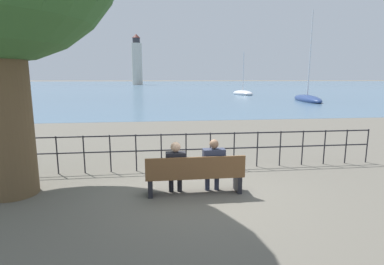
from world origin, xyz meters
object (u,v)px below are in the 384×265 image
Objects in this scene: sailboat_2 at (243,93)px; seated_person_left at (176,165)px; seated_person_right at (213,163)px; park_bench at (195,175)px; harbor_lighthouse at (137,61)px; sailboat_0 at (307,99)px.

seated_person_left is at bearing -120.37° from sailboat_2.
seated_person_right is 43.44m from sailboat_2.
park_bench is at bearing -119.80° from sailboat_2.
harbor_lighthouse is (-7.81, 126.59, 9.40)m from park_bench.
sailboat_0 is 1.46× the size of sailboat_2.
park_bench is 0.49m from seated_person_left.
seated_person_left is at bearing -86.66° from harbor_lighthouse.
harbor_lighthouse reaches higher than seated_person_left.
seated_person_right is 0.06× the size of harbor_lighthouse.
park_bench is at bearing -10.68° from seated_person_left.
sailboat_2 is (13.54, 41.49, -0.20)m from park_bench.
seated_person_left is at bearing 169.32° from park_bench.
sailboat_2 reaches higher than seated_person_right.
park_bench is 0.21× the size of sailboat_0.
sailboat_2 reaches higher than park_bench.
seated_person_right is at bearing -119.30° from sailboat_2.
sailboat_0 reaches higher than sailboat_2.
seated_person_left is 127.06m from harbor_lighthouse.
seated_person_right is (0.43, 0.08, 0.24)m from park_bench.
harbor_lighthouse is at bearing 93.53° from park_bench.
sailboat_2 is at bearing 113.59° from sailboat_0.
seated_person_right is 0.17× the size of sailboat_2.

